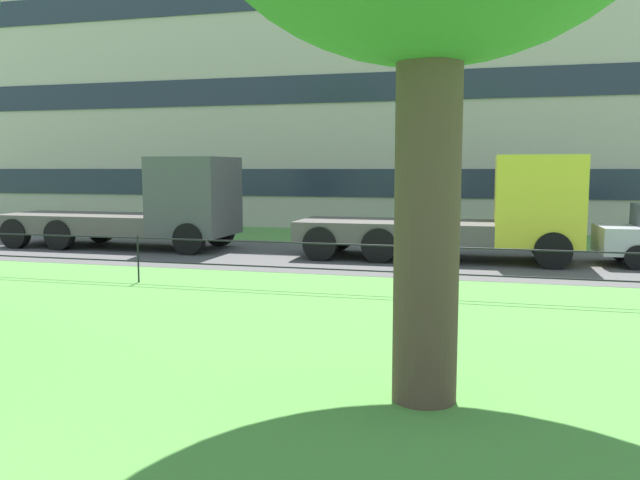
{
  "coord_description": "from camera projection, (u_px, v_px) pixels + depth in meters",
  "views": [
    {
      "loc": [
        4.39,
        0.05,
        2.41
      ],
      "look_at": [
        2.49,
        7.23,
        1.59
      ],
      "focal_mm": 36.18,
      "sensor_mm": 36.0,
      "label": 1
    }
  ],
  "objects": [
    {
      "name": "park_fence",
      "position": [
        264.0,
        255.0,
        12.97
      ],
      "size": [
        39.72,
        0.04,
        1.0
      ],
      "color": "black",
      "rests_on": "ground"
    },
    {
      "name": "flatbed_truck_center",
      "position": [
        478.0,
        214.0,
        16.88
      ],
      "size": [
        7.33,
        2.49,
        2.75
      ],
      "color": "yellow",
      "rests_on": "ground"
    },
    {
      "name": "street_strip",
      "position": [
        326.0,
        256.0,
        17.9
      ],
      "size": [
        80.0,
        6.21,
        0.01
      ],
      "primitive_type": "cube",
      "color": "#565454",
      "rests_on": "ground"
    },
    {
      "name": "flatbed_truck_far_right",
      "position": [
        150.0,
        208.0,
        19.46
      ],
      "size": [
        7.31,
        2.44,
        2.75
      ],
      "color": "#4C4C51",
      "rests_on": "ground"
    },
    {
      "name": "apartment_building_background",
      "position": [
        320.0,
        65.0,
        32.45
      ],
      "size": [
        34.07,
        14.37,
        15.19
      ],
      "color": "beige",
      "rests_on": "ground"
    }
  ]
}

